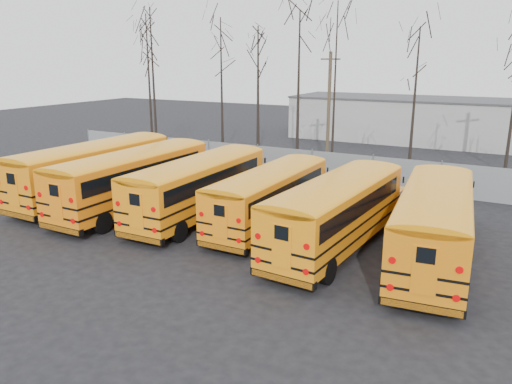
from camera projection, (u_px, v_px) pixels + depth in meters
The scene contains 17 objects.
ground at pixel (211, 236), 22.54m from camera, with size 120.00×120.00×0.00m, color black.
fence at pixel (312, 166), 32.49m from camera, with size 40.00×0.04×2.00m, color gray.
distant_building at pixel (409, 120), 48.32m from camera, with size 22.00×8.00×4.00m, color #ABABA6.
bus_a at pixel (96, 166), 27.99m from camera, with size 2.87×11.83×3.30m.
bus_b at pixel (135, 175), 26.04m from camera, with size 2.74×11.55×3.22m.
bus_c at pixel (201, 182), 24.84m from camera, with size 2.68×11.07×3.09m.
bus_d at pixel (271, 192), 23.54m from camera, with size 2.41×10.18×2.84m.
bus_e at pixel (339, 207), 20.74m from camera, with size 3.29×11.10×3.07m.
bus_f at pixel (435, 218), 19.19m from camera, with size 3.67×11.28×3.11m.
utility_pole_left at pixel (329, 106), 38.03m from camera, with size 1.46×0.43×8.25m.
tree_0 at pixel (149, 84), 42.95m from camera, with size 0.26×0.26×11.31m, color black.
tree_1 at pixel (154, 84), 39.59m from camera, with size 0.26×0.26×11.56m, color black.
tree_2 at pixel (222, 88), 40.36m from camera, with size 0.26×0.26×10.88m, color black.
tree_3 at pixel (258, 95), 38.48m from camera, with size 0.26×0.26×10.11m, color black.
tree_4 at pixel (298, 90), 36.49m from camera, with size 0.26×0.26×11.05m, color black.
tree_5 at pixel (334, 93), 32.20m from camera, with size 0.26×0.26×11.22m, color black.
tree_6 at pixel (414, 107), 31.04m from camera, with size 0.26×0.26×9.61m, color black.
Camera 1 is at (11.86, -17.74, 7.79)m, focal length 35.00 mm.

